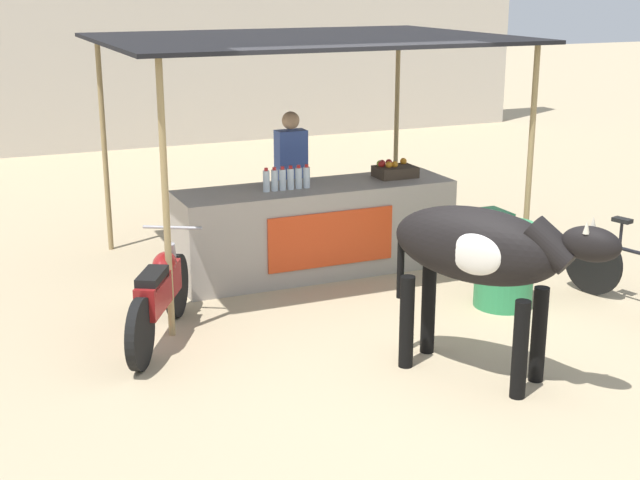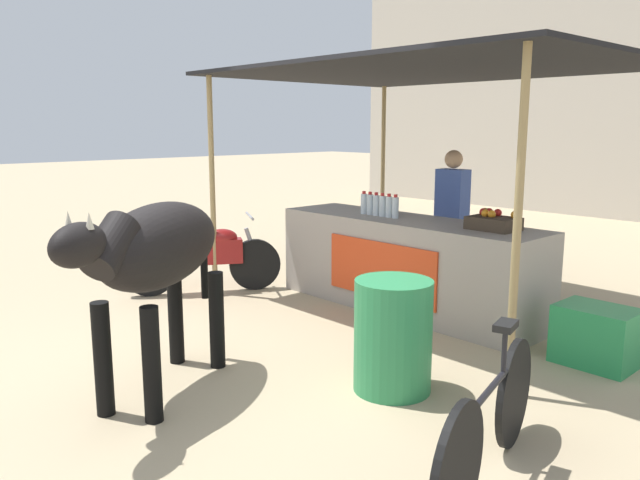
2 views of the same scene
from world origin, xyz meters
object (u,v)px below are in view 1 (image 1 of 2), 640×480
(fruit_crate, at_px, (394,170))
(cow, at_px, (483,253))
(motorcycle_parked, at_px, (160,293))
(water_barrel, at_px, (505,265))
(vendor_behind_counter, at_px, (291,182))
(bicycle_leaning, at_px, (637,273))
(stall_counter, at_px, (316,229))
(cooler_box, at_px, (482,232))

(fruit_crate, xyz_separation_m, cow, (-0.82, -3.01, 0.00))
(motorcycle_parked, bearing_deg, water_barrel, -8.48)
(vendor_behind_counter, bearing_deg, water_barrel, -62.91)
(fruit_crate, relative_size, water_barrel, 0.53)
(fruit_crate, distance_m, bicycle_leaning, 2.79)
(cow, height_order, bicycle_leaning, cow)
(stall_counter, bearing_deg, motorcycle_parked, -149.05)
(cooler_box, height_order, cow, cow)
(water_barrel, bearing_deg, fruit_crate, 99.56)
(cooler_box, bearing_deg, vendor_behind_counter, 157.39)
(bicycle_leaning, bearing_deg, water_barrel, 154.58)
(stall_counter, xyz_separation_m, bicycle_leaning, (2.41, -2.23, -0.13))
(stall_counter, bearing_deg, vendor_behind_counter, 88.80)
(vendor_behind_counter, distance_m, cooler_box, 2.29)
(cow, bearing_deg, bicycle_leaning, 17.54)
(stall_counter, xyz_separation_m, vendor_behind_counter, (0.02, 0.75, 0.37))
(fruit_crate, bearing_deg, cow, -105.26)
(water_barrel, relative_size, cow, 0.47)
(stall_counter, relative_size, cooler_box, 5.00)
(fruit_crate, height_order, vendor_behind_counter, vendor_behind_counter)
(vendor_behind_counter, distance_m, water_barrel, 2.77)
(water_barrel, bearing_deg, motorcycle_parked, 171.52)
(cooler_box, height_order, bicycle_leaning, bicycle_leaning)
(fruit_crate, height_order, cow, cow)
(vendor_behind_counter, height_order, bicycle_leaning, vendor_behind_counter)
(vendor_behind_counter, distance_m, bicycle_leaning, 3.86)
(stall_counter, height_order, bicycle_leaning, stall_counter)
(motorcycle_parked, bearing_deg, cooler_box, 15.18)
(fruit_crate, height_order, cooler_box, fruit_crate)
(stall_counter, relative_size, motorcycle_parked, 1.86)
(water_barrel, distance_m, bicycle_leaning, 1.28)
(stall_counter, xyz_separation_m, water_barrel, (1.26, -1.68, -0.07))
(stall_counter, distance_m, water_barrel, 2.11)
(water_barrel, xyz_separation_m, cow, (-1.11, -1.26, 0.62))
(stall_counter, distance_m, motorcycle_parked, 2.33)
(water_barrel, bearing_deg, cow, -131.45)
(cooler_box, bearing_deg, fruit_crate, 171.68)
(stall_counter, relative_size, vendor_behind_counter, 1.82)
(motorcycle_parked, bearing_deg, stall_counter, 30.95)
(motorcycle_parked, xyz_separation_m, bicycle_leaning, (4.41, -1.03, -0.08))
(vendor_behind_counter, height_order, cooler_box, vendor_behind_counter)
(cooler_box, xyz_separation_m, water_barrel, (-0.80, -1.59, 0.17))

